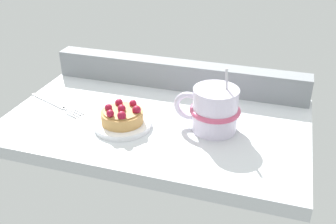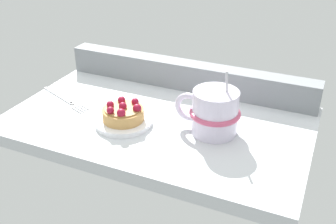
{
  "view_description": "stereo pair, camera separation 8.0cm",
  "coord_description": "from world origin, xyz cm",
  "views": [
    {
      "loc": [
        24.78,
        -70.23,
        42.52
      ],
      "look_at": [
        3.63,
        -2.85,
        3.74
      ],
      "focal_mm": 42.37,
      "sensor_mm": 36.0,
      "label": 1
    },
    {
      "loc": [
        32.31,
        -67.39,
        42.52
      ],
      "look_at": [
        3.63,
        -2.85,
        3.74
      ],
      "focal_mm": 42.37,
      "sensor_mm": 36.0,
      "label": 2
    }
  ],
  "objects": [
    {
      "name": "ground_plane",
      "position": [
        0.0,
        0.0,
        -1.41
      ],
      "size": [
        64.54,
        38.82,
        2.82
      ],
      "primitive_type": "cube",
      "color": "silver"
    },
    {
      "name": "window_rail_back",
      "position": [
        0.0,
        17.0,
        3.33
      ],
      "size": [
        63.25,
        4.82,
        6.65
      ],
      "primitive_type": "cube",
      "color": "gray",
      "rests_on": "ground_plane"
    },
    {
      "name": "dessert_plate",
      "position": [
        -5.59,
        -5.13,
        0.52
      ],
      "size": [
        12.08,
        12.08,
        1.12
      ],
      "color": "white",
      "rests_on": "ground_plane"
    },
    {
      "name": "raspberry_tart",
      "position": [
        -5.56,
        -5.15,
        2.69
      ],
      "size": [
        8.7,
        8.7,
        4.08
      ],
      "color": "tan",
      "rests_on": "dessert_plate"
    },
    {
      "name": "coffee_mug",
      "position": [
        12.58,
        -0.57,
        4.58
      ],
      "size": [
        13.78,
        10.31,
        13.77
      ],
      "color": "silver",
      "rests_on": "ground_plane"
    },
    {
      "name": "dessert_fork",
      "position": [
        -24.01,
        -0.92,
        0.3
      ],
      "size": [
        16.7,
        7.89,
        0.6
      ],
      "color": "silver",
      "rests_on": "ground_plane"
    }
  ]
}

